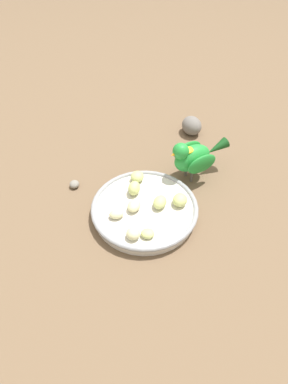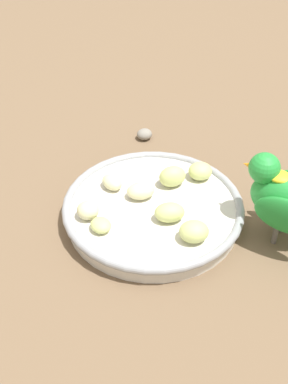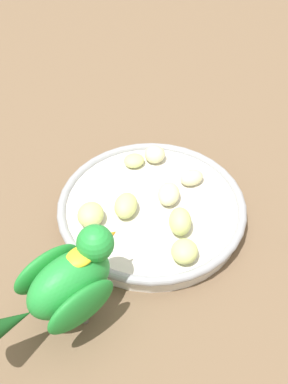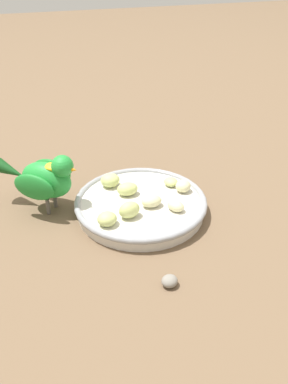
{
  "view_description": "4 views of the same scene",
  "coord_description": "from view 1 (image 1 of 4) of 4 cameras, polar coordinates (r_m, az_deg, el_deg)",
  "views": [
    {
      "loc": [
        0.46,
        0.2,
        0.56
      ],
      "look_at": [
        -0.01,
        -0.01,
        0.04
      ],
      "focal_mm": 30.81,
      "sensor_mm": 36.0,
      "label": 1
    },
    {
      "loc": [
        0.08,
        0.51,
        0.47
      ],
      "look_at": [
        0.03,
        0.02,
        0.07
      ],
      "focal_mm": 48.77,
      "sensor_mm": 36.0,
      "label": 2
    },
    {
      "loc": [
        -0.4,
        -0.08,
        0.49
      ],
      "look_at": [
        0.01,
        0.01,
        0.05
      ],
      "focal_mm": 47.15,
      "sensor_mm": 36.0,
      "label": 3
    },
    {
      "loc": [
        -0.15,
        -0.64,
        0.46
      ],
      "look_at": [
        0.02,
        -0.0,
        0.04
      ],
      "focal_mm": 41.52,
      "sensor_mm": 36.0,
      "label": 4
    }
  ],
  "objects": [
    {
      "name": "apple_piece_7",
      "position": [
        0.66,
        -1.9,
        -7.23
      ],
      "size": [
        0.04,
        0.04,
        0.02
      ],
      "primitive_type": "ellipsoid",
      "rotation": [
        0.0,
        0.0,
        0.75
      ],
      "color": "beige",
      "rests_on": "feeding_bowl"
    },
    {
      "name": "pebble_0",
      "position": [
        0.81,
        -11.98,
        1.32
      ],
      "size": [
        0.03,
        0.03,
        0.02
      ],
      "primitive_type": "ellipsoid",
      "rotation": [
        0.0,
        0.0,
        0.41
      ],
      "color": "gray",
      "rests_on": "ground_plane"
    },
    {
      "name": "apple_piece_3",
      "position": [
        0.78,
        -1.19,
        2.68
      ],
      "size": [
        0.04,
        0.03,
        0.02
      ],
      "primitive_type": "ellipsoid",
      "rotation": [
        0.0,
        0.0,
        3.23
      ],
      "color": "#C6D17A",
      "rests_on": "feeding_bowl"
    },
    {
      "name": "ground_plane",
      "position": [
        0.75,
        0.66,
        -2.91
      ],
      "size": [
        4.0,
        4.0,
        0.0
      ],
      "primitive_type": "plane",
      "color": "brown"
    },
    {
      "name": "apple_piece_2",
      "position": [
        0.71,
        -1.73,
        -2.37
      ],
      "size": [
        0.04,
        0.03,
        0.02
      ],
      "primitive_type": "ellipsoid",
      "rotation": [
        0.0,
        0.0,
        3.21
      ],
      "color": "beige",
      "rests_on": "feeding_bowl"
    },
    {
      "name": "parrot",
      "position": [
        0.79,
        8.55,
        6.13
      ],
      "size": [
        0.15,
        0.12,
        0.12
      ],
      "rotation": [
        0.0,
        0.0,
        -0.63
      ],
      "color": "#59544C",
      "rests_on": "ground_plane"
    },
    {
      "name": "apple_piece_1",
      "position": [
        0.74,
        -1.72,
        0.68
      ],
      "size": [
        0.04,
        0.03,
        0.03
      ],
      "primitive_type": "ellipsoid",
      "rotation": [
        0.0,
        0.0,
        3.38
      ],
      "color": "#C6D17A",
      "rests_on": "feeding_bowl"
    },
    {
      "name": "feeding_bowl",
      "position": [
        0.73,
        -0.05,
        -2.96
      ],
      "size": [
        0.24,
        0.24,
        0.03
      ],
      "color": "beige",
      "rests_on": "ground_plane"
    },
    {
      "name": "apple_piece_5",
      "position": [
        0.67,
        0.65,
        -7.2
      ],
      "size": [
        0.04,
        0.04,
        0.02
      ],
      "primitive_type": "ellipsoid",
      "rotation": [
        0.0,
        0.0,
        5.24
      ],
      "color": "#C6D17A",
      "rests_on": "feeding_bowl"
    },
    {
      "name": "apple_piece_0",
      "position": [
        0.7,
        -4.78,
        -3.84
      ],
      "size": [
        0.04,
        0.04,
        0.02
      ],
      "primitive_type": "ellipsoid",
      "rotation": [
        0.0,
        0.0,
        5.35
      ],
      "color": "beige",
      "rests_on": "feeding_bowl"
    },
    {
      "name": "apple_piece_4",
      "position": [
        0.73,
        6.25,
        -1.37
      ],
      "size": [
        0.04,
        0.03,
        0.03
      ],
      "primitive_type": "ellipsoid",
      "rotation": [
        0.0,
        0.0,
        3.2
      ],
      "color": "#C6D17A",
      "rests_on": "feeding_bowl"
    },
    {
      "name": "rock_large",
      "position": [
        0.97,
        8.25,
        11.31
      ],
      "size": [
        0.08,
        0.08,
        0.05
      ],
      "primitive_type": "ellipsoid",
      "rotation": [
        0.0,
        0.0,
        0.77
      ],
      "color": "slate",
      "rests_on": "ground_plane"
    },
    {
      "name": "apple_piece_6",
      "position": [
        0.72,
        2.79,
        -1.74
      ],
      "size": [
        0.04,
        0.03,
        0.02
      ],
      "primitive_type": "ellipsoid",
      "rotation": [
        0.0,
        0.0,
        3.16
      ],
      "color": "#C6D17A",
      "rests_on": "feeding_bowl"
    }
  ]
}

